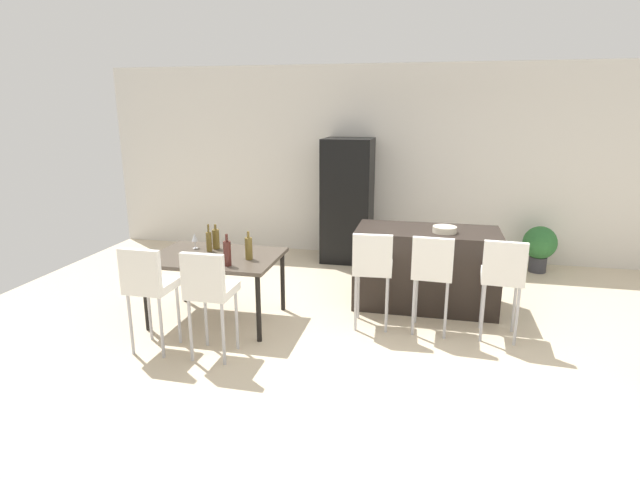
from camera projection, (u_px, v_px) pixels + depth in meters
The scene contains 17 objects.
ground_plane at pixel (401, 338), 5.13m from camera, with size 10.00×10.00×0.00m, color beige.
back_wall at pixel (418, 163), 7.62m from camera, with size 10.00×0.12×2.90m, color silver.
kitchen_island at pixel (426, 268), 5.88m from camera, with size 1.62×0.78×0.92m, color black.
bar_chair_left at pixel (373, 265), 5.20m from camera, with size 0.42×0.42×1.05m.
bar_chair_middle at pixel (432, 269), 5.08m from camera, with size 0.42×0.42×1.05m.
bar_chair_right at pixel (503, 274), 4.94m from camera, with size 0.43×0.43×1.05m.
dining_table at pixel (216, 261), 5.41m from camera, with size 1.36×0.95×0.74m.
dining_chair_near at pixel (148, 283), 4.68m from camera, with size 0.41×0.41×1.05m.
dining_chair_far at pixel (209, 288), 4.55m from camera, with size 0.40×0.40×1.05m.
wine_bottle_near at pixel (216, 239), 5.62m from camera, with size 0.08×0.08×0.28m.
wine_bottle_inner at pixel (249, 248), 5.23m from camera, with size 0.08×0.08×0.30m.
wine_bottle_far at pixel (209, 241), 5.52m from camera, with size 0.06×0.06×0.30m.
wine_bottle_left at pixel (227, 253), 5.02m from camera, with size 0.08×0.08×0.33m.
wine_glass_middle at pixel (195, 238), 5.63m from camera, with size 0.07×0.07×0.17m.
refrigerator at pixel (348, 200), 7.55m from camera, with size 0.72×0.68×1.84m, color black.
fruit_bowl at pixel (445, 229), 5.62m from camera, with size 0.26×0.26×0.07m, color beige.
potted_plant at pixel (540, 245), 7.10m from camera, with size 0.46×0.46×0.66m.
Camera 1 is at (0.21, -4.77, 2.29)m, focal length 28.25 mm.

